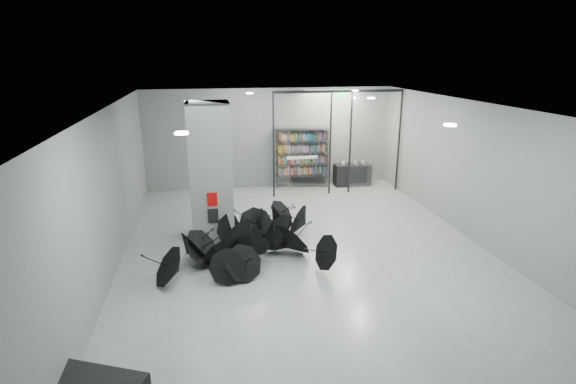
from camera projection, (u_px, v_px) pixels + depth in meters
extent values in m
plane|color=gray|center=(309.00, 256.00, 12.15)|extent=(14.00, 14.00, 0.00)
cube|color=slate|center=(311.00, 108.00, 10.97)|extent=(10.00, 14.00, 0.02)
cube|color=slate|center=(270.00, 138.00, 18.13)|extent=(10.00, 0.02, 4.00)
cube|color=slate|center=(455.00, 359.00, 4.98)|extent=(10.00, 0.02, 4.00)
cube|color=slate|center=(106.00, 197.00, 10.68)|extent=(0.02, 14.00, 4.00)
cube|color=slate|center=(485.00, 177.00, 12.44)|extent=(0.02, 14.00, 4.00)
cube|color=slate|center=(211.00, 171.00, 13.00)|extent=(1.20, 1.20, 4.00)
cube|color=#A50A07|center=(212.00, 199.00, 12.60)|extent=(0.28, 0.04, 0.38)
cube|color=black|center=(213.00, 216.00, 12.75)|extent=(0.30, 0.03, 0.42)
cube|color=#0CE533|center=(341.00, 95.00, 16.42)|extent=(0.30, 0.06, 0.15)
cube|color=silver|center=(302.00, 144.00, 16.90)|extent=(2.20, 0.02, 3.95)
cube|color=silver|center=(375.00, 142.00, 17.41)|extent=(2.00, 0.02, 3.95)
cube|color=black|center=(273.00, 145.00, 16.71)|extent=(0.06, 0.06, 4.00)
cube|color=black|center=(330.00, 143.00, 17.10)|extent=(0.06, 0.06, 4.00)
cube|color=black|center=(350.00, 143.00, 17.24)|extent=(0.06, 0.06, 4.00)
cube|color=black|center=(399.00, 141.00, 17.59)|extent=(0.06, 0.06, 4.00)
cube|color=black|center=(340.00, 91.00, 16.57)|extent=(5.00, 0.08, 0.10)
cube|color=black|center=(352.00, 175.00, 18.68)|extent=(1.49, 0.60, 0.89)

